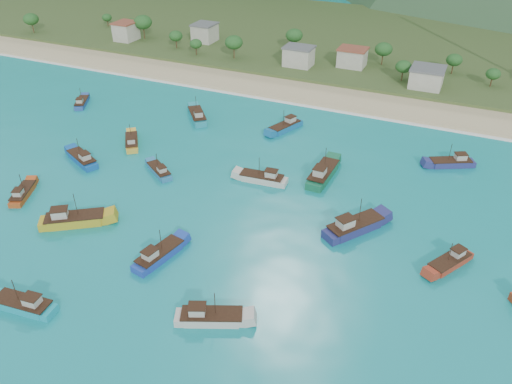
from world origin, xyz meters
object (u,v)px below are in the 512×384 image
at_px(boat_2, 132,143).
at_px(boat_23, 159,171).
at_px(boat_20, 263,179).
at_px(boat_11, 451,163).
at_px(boat_18, 354,227).
at_px(boat_4, 82,159).
at_px(boat_1, 24,305).
at_px(boat_6, 23,194).
at_px(boat_8, 450,262).
at_px(boat_25, 82,103).
at_px(boat_12, 210,318).
at_px(boat_27, 159,255).
at_px(boat_13, 323,174).
at_px(boat_16, 74,220).
at_px(boat_28, 285,127).
at_px(boat_29, 197,116).

height_order(boat_2, boat_23, boat_2).
relative_size(boat_2, boat_20, 0.88).
distance_m(boat_11, boat_18, 35.35).
bearing_deg(boat_4, boat_11, -42.04).
distance_m(boat_1, boat_4, 45.44).
bearing_deg(boat_6, boat_23, 18.92).
bearing_deg(boat_8, boat_2, 19.81).
bearing_deg(boat_25, boat_1, -84.11).
relative_size(boat_1, boat_12, 0.98).
height_order(boat_6, boat_27, boat_27).
distance_m(boat_13, boat_25, 75.28).
relative_size(boat_4, boat_16, 0.89).
distance_m(boat_16, boat_18, 51.84).
xyz_separation_m(boat_1, boat_23, (-3.87, 42.22, -0.16)).
bearing_deg(boat_4, boat_13, -48.23).
height_order(boat_4, boat_8, boat_4).
bearing_deg(boat_2, boat_25, 115.46).
bearing_deg(boat_1, boat_23, -0.75).
bearing_deg(boat_11, boat_6, 94.54).
bearing_deg(boat_6, boat_28, 29.44).
bearing_deg(boat_29, boat_1, -121.23).
distance_m(boat_8, boat_23, 61.40).
xyz_separation_m(boat_2, boat_20, (35.56, -2.75, 0.09)).
bearing_deg(boat_1, boat_13, -33.98).
bearing_deg(boat_1, boat_28, -16.11).
bearing_deg(boat_2, boat_12, -80.10).
bearing_deg(boat_13, boat_1, -116.16).
relative_size(boat_1, boat_28, 0.96).
height_order(boat_8, boat_27, boat_27).
distance_m(boat_16, boat_20, 38.46).
height_order(boat_13, boat_25, boat_13).
bearing_deg(boat_25, boat_11, -25.22).
distance_m(boat_23, boat_29, 29.03).
distance_m(boat_2, boat_25, 31.43).
height_order(boat_16, boat_25, boat_16).
bearing_deg(boat_29, boat_28, -31.10).
relative_size(boat_4, boat_28, 0.99).
relative_size(boat_6, boat_12, 0.86).
xyz_separation_m(boat_1, boat_13, (29.23, 54.98, 0.24)).
relative_size(boat_8, boat_16, 0.79).
distance_m(boat_20, boat_28, 26.21).
xyz_separation_m(boat_18, boat_25, (-85.49, 26.66, -0.38)).
bearing_deg(boat_29, boat_6, -145.70).
relative_size(boat_16, boat_18, 0.99).
height_order(boat_12, boat_16, boat_16).
xyz_separation_m(boat_1, boat_6, (-24.03, 23.27, -0.14)).
bearing_deg(boat_28, boat_8, 160.16).
distance_m(boat_13, boat_23, 35.47).
bearing_deg(boat_28, boat_18, 148.43).
distance_m(boat_28, boat_29, 23.98).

